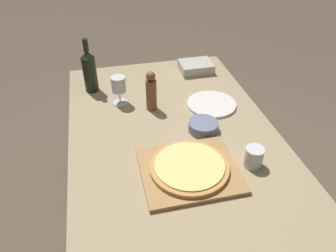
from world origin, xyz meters
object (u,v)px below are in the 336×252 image
object	(u,v)px
wine_bottle	(90,71)
small_bowl	(203,126)
pepper_mill	(151,92)
pizza	(189,167)
wine_glass	(119,86)

from	to	relation	value
wine_bottle	small_bowl	bearing A→B (deg)	-45.07
wine_bottle	pepper_mill	distance (m)	0.39
wine_bottle	small_bowl	distance (m)	0.71
small_bowl	pizza	bearing A→B (deg)	-119.37
pizza	pepper_mill	distance (m)	0.50
pizza	wine_bottle	distance (m)	0.84
wine_bottle	small_bowl	xyz separation A→B (m)	(0.50, -0.50, -0.10)
wine_glass	small_bowl	bearing A→B (deg)	-42.74
pepper_mill	small_bowl	xyz separation A→B (m)	(0.20, -0.24, -0.08)
wine_bottle	wine_glass	bearing A→B (deg)	-50.27
wine_bottle	pepper_mill	xyz separation A→B (m)	(0.29, -0.26, -0.02)
pepper_mill	pizza	bearing A→B (deg)	-83.03
small_bowl	wine_glass	bearing A→B (deg)	137.26
pepper_mill	small_bowl	size ratio (longest dim) A/B	1.50
pizza	small_bowl	xyz separation A→B (m)	(0.14, 0.25, -0.01)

